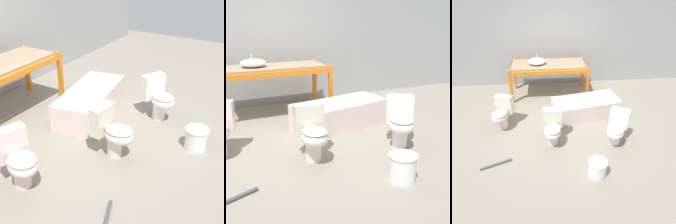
% 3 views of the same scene
% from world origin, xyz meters
% --- Properties ---
extents(ground_plane, '(12.00, 12.00, 0.00)m').
position_xyz_m(ground_plane, '(0.00, 0.00, 0.00)').
color(ground_plane, gray).
extents(warehouse_wall_rear, '(10.80, 0.08, 3.20)m').
position_xyz_m(warehouse_wall_rear, '(0.00, 2.03, 1.60)').
color(warehouse_wall_rear, '#9EA0A3').
rests_on(warehouse_wall_rear, ground_plane).
extents(shelving_rack, '(2.04, 0.89, 0.90)m').
position_xyz_m(shelving_rack, '(-0.24, 1.28, 0.78)').
color(shelving_rack, orange).
rests_on(shelving_rack, ground_plane).
extents(sink_basin, '(0.44, 0.42, 0.23)m').
position_xyz_m(sink_basin, '(-0.54, 1.27, 0.97)').
color(sink_basin, white).
rests_on(sink_basin, shelving_rack).
extents(bathtub_main, '(1.63, 0.93, 0.44)m').
position_xyz_m(bathtub_main, '(0.58, 0.12, 0.25)').
color(bathtub_main, silver).
rests_on(bathtub_main, ground_plane).
extents(toilet_near, '(0.58, 0.66, 0.69)m').
position_xyz_m(toilet_near, '(1.02, -0.91, 0.37)').
color(toilet_near, white).
rests_on(toilet_near, ground_plane).
extents(toilet_extra, '(0.40, 0.59, 0.69)m').
position_xyz_m(toilet_extra, '(-0.24, -0.79, 0.37)').
color(toilet_extra, silver).
rests_on(toilet_extra, ground_plane).
extents(bucket_white, '(0.32, 0.32, 0.31)m').
position_xyz_m(bucket_white, '(0.47, -1.73, 0.16)').
color(bucket_white, white).
rests_on(bucket_white, ground_plane).
extents(loose_pipe, '(0.54, 0.24, 0.04)m').
position_xyz_m(loose_pipe, '(-1.31, -1.35, 0.02)').
color(loose_pipe, '#4C4C51').
rests_on(loose_pipe, ground_plane).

